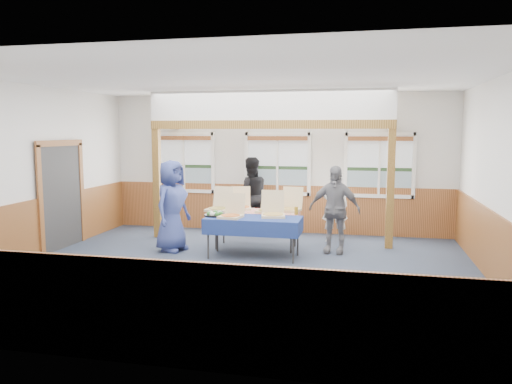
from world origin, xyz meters
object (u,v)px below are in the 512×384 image
woman_white (335,206)px  man_blue (172,206)px  woman_black (250,196)px  table_left (253,221)px  person_grey (334,209)px  table_right (256,214)px

woman_white → man_blue: bearing=10.4°
woman_white → woman_black: size_ratio=0.88×
table_left → woman_white: size_ratio=1.20×
table_left → woman_black: woman_black is taller
woman_white → person_grey: size_ratio=0.91×
table_left → woman_black: 2.16m
woman_white → woman_black: (-1.94, 0.45, 0.11)m
table_right → table_left: bearing=-96.8°
table_left → person_grey: 1.61m
table_left → woman_white: bearing=56.5°
table_right → man_blue: 1.68m
woman_black → person_grey: bearing=121.9°
table_left → woman_white: (1.40, 1.64, 0.08)m
woman_white → woman_black: 2.00m
person_grey → table_right: bearing=-173.6°
woman_white → person_grey: person_grey is taller
man_blue → woman_white: bearing=-49.5°
table_left → woman_black: bearing=111.6°
man_blue → person_grey: (3.13, 0.52, -0.05)m
woman_white → woman_black: bearing=-28.0°
table_left → woman_black: (-0.54, 2.09, 0.19)m
table_right → person_grey: (1.56, -0.05, 0.16)m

